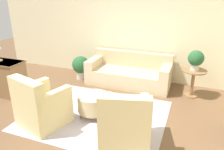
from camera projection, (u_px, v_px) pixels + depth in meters
name	position (u px, v px, depth m)	size (l,w,h in m)	color
ground_plane	(96.00, 115.00, 4.68)	(16.00, 16.00, 0.00)	brown
wall_back	(131.00, 31.00, 6.32)	(8.81, 0.12, 2.80)	beige
rug	(96.00, 115.00, 4.67)	(2.88, 2.34, 0.01)	#BCB2C1
couch	(129.00, 73.00, 6.17)	(2.30, 0.97, 0.87)	#C6B289
armchair_left	(41.00, 107.00, 4.22)	(1.01, 1.00, 1.03)	beige
armchair_right	(125.00, 125.00, 3.65)	(1.01, 1.00, 1.03)	beige
ottoman_table	(93.00, 103.00, 4.56)	(0.66, 0.66, 0.47)	#C6B289
side_table	(193.00, 78.00, 5.37)	(0.60, 0.60, 0.70)	olive
dresser	(2.00, 77.00, 5.51)	(1.19, 0.55, 0.88)	olive
potted_plant_on_side_table	(196.00, 59.00, 5.20)	(0.37, 0.37, 0.49)	beige
potted_plant_floor	(81.00, 66.00, 6.51)	(0.51, 0.51, 0.70)	beige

